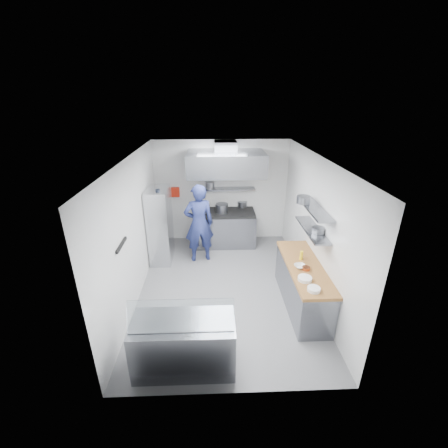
{
  "coord_description": "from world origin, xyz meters",
  "views": [
    {
      "loc": [
        -0.23,
        -5.4,
        3.86
      ],
      "look_at": [
        0.0,
        0.6,
        1.25
      ],
      "focal_mm": 24.0,
      "sensor_mm": 36.0,
      "label": 1
    }
  ],
  "objects_px": {
    "chef": "(199,224)",
    "display_case": "(184,344)",
    "gas_range": "(226,229)",
    "wire_rack": "(160,225)"
  },
  "relations": [
    {
      "from": "gas_range",
      "to": "chef",
      "type": "height_order",
      "value": "chef"
    },
    {
      "from": "gas_range",
      "to": "display_case",
      "type": "relative_size",
      "value": 1.07
    },
    {
      "from": "chef",
      "to": "display_case",
      "type": "distance_m",
      "value": 3.31
    },
    {
      "from": "gas_range",
      "to": "display_case",
      "type": "distance_m",
      "value": 4.18
    },
    {
      "from": "chef",
      "to": "display_case",
      "type": "relative_size",
      "value": 1.31
    },
    {
      "from": "wire_rack",
      "to": "display_case",
      "type": "distance_m",
      "value": 3.47
    },
    {
      "from": "gas_range",
      "to": "wire_rack",
      "type": "bearing_deg",
      "value": -154.6
    },
    {
      "from": "gas_range",
      "to": "chef",
      "type": "relative_size",
      "value": 0.81
    },
    {
      "from": "gas_range",
      "to": "display_case",
      "type": "xyz_separation_m",
      "value": [
        -0.8,
        -4.1,
        -0.03
      ]
    },
    {
      "from": "wire_rack",
      "to": "gas_range",
      "type": "bearing_deg",
      "value": 25.4
    }
  ]
}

